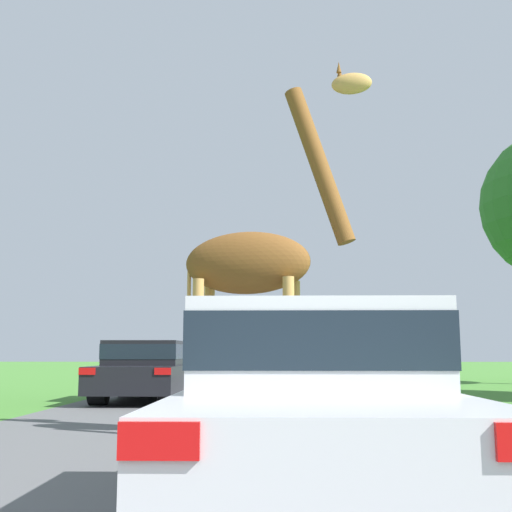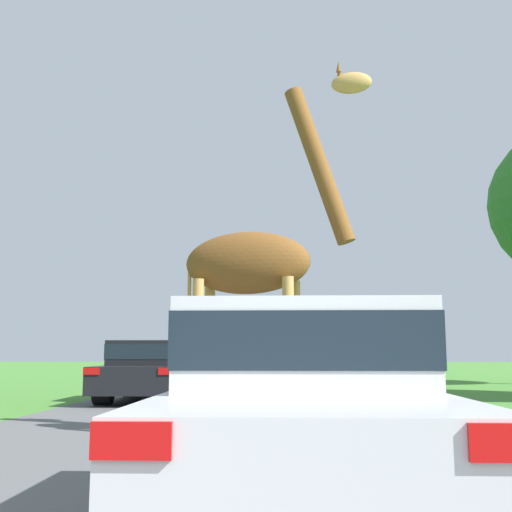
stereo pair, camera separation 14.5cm
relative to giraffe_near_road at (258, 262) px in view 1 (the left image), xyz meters
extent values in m
cube|color=#5B5B5E|center=(-0.60, 20.53, -2.35)|extent=(7.31, 120.00, 0.00)
cylinder|color=tan|center=(0.51, 0.18, -1.30)|extent=(0.15, 0.15, 2.10)
cylinder|color=#2D2319|center=(0.51, 0.18, -2.30)|extent=(0.20, 0.20, 0.09)
cylinder|color=tan|center=(0.41, -0.35, -1.30)|extent=(0.15, 0.15, 2.10)
cylinder|color=#2D2319|center=(0.41, -0.35, -2.30)|extent=(0.20, 0.20, 0.09)
cylinder|color=tan|center=(-0.70, 0.41, -1.30)|extent=(0.15, 0.15, 2.10)
cylinder|color=#2D2319|center=(-0.70, 0.41, -2.30)|extent=(0.20, 0.20, 0.09)
cylinder|color=tan|center=(-0.80, -0.13, -1.30)|extent=(0.15, 0.15, 2.10)
cylinder|color=#2D2319|center=(-0.80, -0.13, -2.30)|extent=(0.20, 0.20, 0.09)
ellipsoid|color=brown|center=(-0.15, 0.03, -0.01)|extent=(1.85, 0.95, 0.87)
cylinder|color=brown|center=(0.85, -0.16, 1.33)|extent=(0.98, 0.42, 2.27)
ellipsoid|color=tan|center=(1.31, -0.25, 2.47)|extent=(0.59, 0.34, 0.30)
cylinder|color=tan|center=(-0.97, 0.18, -0.58)|extent=(0.05, 0.05, 1.16)
cone|color=brown|center=(1.16, -0.15, 2.70)|extent=(0.07, 0.07, 0.16)
cone|color=brown|center=(1.14, -0.28, 2.70)|extent=(0.07, 0.07, 0.16)
cube|color=silver|center=(0.46, -4.14, -1.76)|extent=(1.70, 4.26, 0.58)
cube|color=silver|center=(0.46, -4.14, -1.19)|extent=(1.53, 1.92, 0.56)
cube|color=#19232D|center=(0.46, -4.14, -1.17)|extent=(1.55, 1.94, 0.34)
cube|color=red|center=(-0.24, -6.28, -1.56)|extent=(0.31, 0.03, 0.14)
cylinder|color=black|center=(-0.22, -2.86, -2.00)|extent=(0.34, 0.69, 0.69)
cylinder|color=black|center=(1.14, -2.86, -2.00)|extent=(0.34, 0.69, 0.69)
cylinder|color=black|center=(-0.22, -5.42, -2.00)|extent=(0.34, 0.69, 0.69)
cylinder|color=black|center=(1.14, -5.42, -2.00)|extent=(0.34, 0.69, 0.69)
cube|color=#144C28|center=(1.41, 3.53, -1.81)|extent=(1.88, 4.42, 0.56)
cube|color=#144C28|center=(1.41, 3.53, -1.27)|extent=(1.69, 1.99, 0.52)
cube|color=#19232D|center=(1.41, 3.53, -1.24)|extent=(1.71, 2.01, 0.31)
cube|color=red|center=(0.64, 1.31, -1.61)|extent=(0.34, 0.03, 0.13)
cube|color=red|center=(2.18, 1.31, -1.61)|extent=(0.34, 0.03, 0.13)
cylinder|color=black|center=(0.65, 4.86, -2.04)|extent=(0.38, 0.61, 0.61)
cylinder|color=black|center=(2.16, 4.86, -2.04)|extent=(0.38, 0.61, 0.61)
cylinder|color=black|center=(0.65, 2.21, -2.04)|extent=(0.38, 0.61, 0.61)
cylinder|color=black|center=(2.16, 2.21, -2.04)|extent=(0.38, 0.61, 0.61)
cube|color=silver|center=(-2.97, 12.29, -1.84)|extent=(1.79, 3.94, 0.52)
cube|color=silver|center=(-2.97, 12.29, -1.37)|extent=(1.61, 1.78, 0.43)
cube|color=#19232D|center=(-2.97, 12.29, -1.35)|extent=(1.63, 1.79, 0.26)
cube|color=red|center=(-3.71, 10.31, -1.66)|extent=(0.32, 0.03, 0.12)
cube|color=red|center=(-2.23, 10.31, -1.66)|extent=(0.32, 0.03, 0.12)
cylinder|color=black|center=(-3.69, 13.48, -2.06)|extent=(0.36, 0.58, 0.58)
cylinder|color=black|center=(-2.25, 13.48, -2.06)|extent=(0.36, 0.58, 0.58)
cylinder|color=black|center=(-3.69, 11.11, -2.06)|extent=(0.36, 0.58, 0.58)
cylinder|color=black|center=(-2.25, 11.11, -2.06)|extent=(0.36, 0.58, 0.58)
cube|color=navy|center=(-2.69, 18.35, -1.80)|extent=(1.83, 4.17, 0.55)
cube|color=navy|center=(-2.69, 18.35, -1.29)|extent=(1.65, 1.88, 0.47)
cube|color=#19232D|center=(-2.69, 18.35, -1.27)|extent=(1.67, 1.90, 0.28)
cube|color=red|center=(-3.44, 16.26, -1.61)|extent=(0.33, 0.03, 0.13)
cube|color=red|center=(-1.94, 16.26, -1.61)|extent=(0.33, 0.03, 0.13)
cylinder|color=black|center=(-3.42, 19.60, -2.03)|extent=(0.37, 0.64, 0.64)
cylinder|color=black|center=(-1.96, 19.60, -2.03)|extent=(0.37, 0.64, 0.64)
cylinder|color=black|center=(-3.42, 17.10, -2.03)|extent=(0.37, 0.64, 0.64)
cylinder|color=black|center=(-1.96, 17.10, -2.03)|extent=(0.37, 0.64, 0.64)
cube|color=black|center=(-2.78, 6.55, -1.82)|extent=(1.88, 4.36, 0.59)
cube|color=black|center=(-2.78, 6.55, -1.24)|extent=(1.69, 1.96, 0.56)
cube|color=#19232D|center=(-2.78, 6.55, -1.21)|extent=(1.71, 1.98, 0.34)
cube|color=red|center=(-3.55, 4.36, -1.61)|extent=(0.34, 0.03, 0.14)
cube|color=red|center=(-2.01, 4.36, -1.61)|extent=(0.34, 0.03, 0.14)
cylinder|color=black|center=(-3.53, 7.86, -2.07)|extent=(0.38, 0.56, 0.56)
cylinder|color=black|center=(-2.03, 7.86, -2.07)|extent=(0.38, 0.56, 0.56)
cylinder|color=black|center=(-3.53, 5.25, -2.07)|extent=(0.38, 0.56, 0.56)
cylinder|color=black|center=(-2.03, 5.25, -2.07)|extent=(0.38, 0.56, 0.56)
cube|color=#561914|center=(2.19, 9.26, -1.85)|extent=(1.70, 4.08, 0.51)
cube|color=#561914|center=(2.19, 9.26, -1.39)|extent=(1.53, 1.83, 0.42)
cube|color=#19232D|center=(2.19, 9.26, -1.37)|extent=(1.55, 1.85, 0.25)
cube|color=red|center=(1.49, 7.21, -1.67)|extent=(0.31, 0.03, 0.12)
cube|color=red|center=(2.88, 7.21, -1.67)|extent=(0.31, 0.03, 0.12)
cylinder|color=black|center=(1.51, 10.48, -2.06)|extent=(0.34, 0.57, 0.57)
cylinder|color=black|center=(2.87, 10.48, -2.06)|extent=(0.34, 0.57, 0.57)
cylinder|color=black|center=(1.51, 8.04, -2.06)|extent=(0.34, 0.57, 0.57)
cylinder|color=black|center=(2.87, 8.04, -2.06)|extent=(0.34, 0.57, 0.57)
camera|label=1|loc=(0.18, -8.73, -1.23)|focal=45.00mm
camera|label=2|loc=(0.32, -8.73, -1.23)|focal=45.00mm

